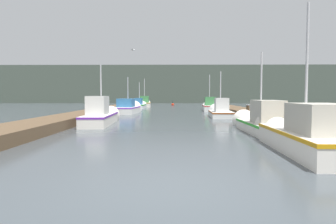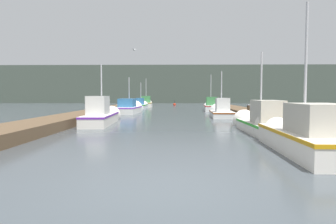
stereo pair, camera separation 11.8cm
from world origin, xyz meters
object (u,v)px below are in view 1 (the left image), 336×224
(mooring_piling_0, at_px, (97,109))
(fishing_boat_1, at_px, (259,122))
(fishing_boat_2, at_px, (102,115))
(fishing_boat_4, at_px, (129,108))
(fishing_boat_0, at_px, (302,134))
(seagull_lead, at_px, (133,50))
(fishing_boat_6, at_px, (140,105))
(mooring_piling_1, at_px, (248,113))
(channel_buoy, at_px, (173,105))
(fishing_boat_5, at_px, (209,106))
(mooring_piling_3, at_px, (280,119))
(fishing_boat_3, at_px, (220,112))
(fishing_boat_7, at_px, (145,103))
(mooring_piling_2, at_px, (209,102))

(mooring_piling_0, bearing_deg, fishing_boat_1, -38.16)
(fishing_boat_1, xyz_separation_m, fishing_boat_2, (-8.19, 3.93, 0.05))
(fishing_boat_4, bearing_deg, fishing_boat_0, -63.29)
(seagull_lead, bearing_deg, fishing_boat_6, -166.50)
(fishing_boat_1, relative_size, mooring_piling_0, 4.15)
(mooring_piling_1, bearing_deg, channel_buoy, 99.34)
(fishing_boat_4, relative_size, fishing_boat_5, 1.03)
(fishing_boat_1, distance_m, channel_buoy, 35.58)
(fishing_boat_0, xyz_separation_m, fishing_boat_1, (-0.05, 4.48, -0.05))
(mooring_piling_3, relative_size, channel_buoy, 1.07)
(mooring_piling_0, distance_m, mooring_piling_1, 10.39)
(fishing_boat_5, bearing_deg, channel_buoy, 106.67)
(mooring_piling_0, height_order, channel_buoy, mooring_piling_0)
(fishing_boat_3, xyz_separation_m, mooring_piling_3, (1.50, -9.06, 0.14))
(seagull_lead, bearing_deg, fishing_boat_4, -158.30)
(fishing_boat_1, xyz_separation_m, fishing_boat_4, (-8.13, 14.30, 0.02))
(fishing_boat_6, distance_m, mooring_piling_3, 25.27)
(fishing_boat_2, relative_size, seagull_lead, 11.54)
(fishing_boat_7, bearing_deg, fishing_boat_0, -78.50)
(mooring_piling_1, bearing_deg, mooring_piling_3, -86.36)
(fishing_boat_1, height_order, mooring_piling_1, fishing_boat_1)
(fishing_boat_7, height_order, mooring_piling_3, fishing_boat_7)
(fishing_boat_1, xyz_separation_m, fishing_boat_6, (-8.17, 24.26, -0.04))
(fishing_boat_0, distance_m, mooring_piling_1, 10.31)
(mooring_piling_0, distance_m, seagull_lead, 5.41)
(channel_buoy, bearing_deg, fishing_boat_0, -84.32)
(fishing_boat_3, distance_m, fishing_boat_4, 9.05)
(fishing_boat_0, xyz_separation_m, fishing_boat_6, (-8.22, 28.74, -0.09))
(fishing_boat_7, bearing_deg, fishing_boat_4, -92.57)
(fishing_boat_3, height_order, mooring_piling_2, fishing_boat_3)
(fishing_boat_5, distance_m, channel_buoy, 16.86)
(mooring_piling_2, distance_m, seagull_lead, 20.70)
(fishing_boat_2, relative_size, channel_buoy, 6.78)
(mooring_piling_1, height_order, mooring_piling_3, mooring_piling_1)
(fishing_boat_1, distance_m, mooring_piling_0, 11.86)
(fishing_boat_7, bearing_deg, mooring_piling_0, -95.53)
(fishing_boat_6, height_order, fishing_boat_7, fishing_boat_7)
(fishing_boat_7, relative_size, mooring_piling_1, 4.28)
(fishing_boat_1, relative_size, seagull_lead, 10.50)
(fishing_boat_1, bearing_deg, fishing_boat_5, 89.73)
(fishing_boat_6, bearing_deg, fishing_boat_1, -69.02)
(fishing_boat_7, height_order, mooring_piling_2, fishing_boat_7)
(mooring_piling_0, bearing_deg, mooring_piling_1, -8.52)
(fishing_boat_1, xyz_separation_m, channel_buoy, (-3.92, 35.36, -0.31))
(seagull_lead, bearing_deg, fishing_boat_7, -168.12)
(fishing_boat_5, relative_size, seagull_lead, 9.73)
(fishing_boat_0, distance_m, fishing_boat_6, 29.90)
(fishing_boat_6, relative_size, mooring_piling_3, 4.36)
(fishing_boat_2, bearing_deg, fishing_boat_7, 86.81)
(mooring_piling_3, bearing_deg, mooring_piling_0, 148.40)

